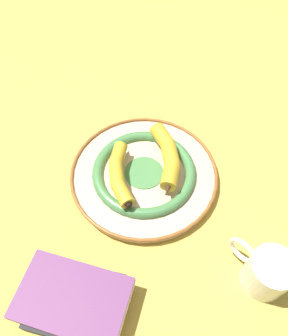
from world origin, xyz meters
TOP-DOWN VIEW (x-y plane):
  - ground_plane at (0.00, 0.00)m, footprint 2.80×2.80m
  - decorative_bowl at (-0.01, 0.02)m, footprint 0.35×0.35m
  - banana_a at (-0.07, 0.03)m, footprint 0.11×0.19m
  - banana_b at (0.05, 0.01)m, footprint 0.10×0.17m
  - book_stack at (0.25, 0.20)m, footprint 0.23×0.23m
  - coffee_mug at (-0.08, 0.34)m, footprint 0.08×0.13m

SIDE VIEW (x-z plane):
  - ground_plane at x=0.00m, z-range 0.00..0.00m
  - decorative_bowl at x=-0.01m, z-range 0.00..0.03m
  - book_stack at x=0.25m, z-range 0.00..0.05m
  - coffee_mug at x=-0.08m, z-range 0.00..0.09m
  - banana_b at x=0.05m, z-range 0.03..0.07m
  - banana_a at x=-0.07m, z-range 0.03..0.07m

